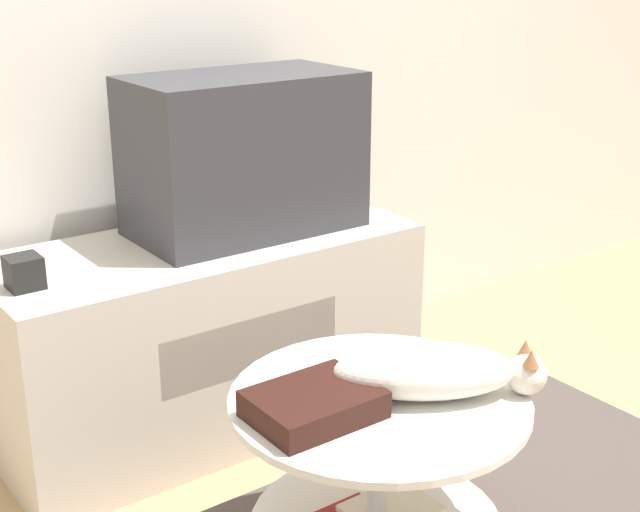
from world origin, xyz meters
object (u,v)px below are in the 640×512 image
(speaker, at_px, (24,272))
(cat, at_px, (431,371))
(dvd_box, at_px, (314,404))
(tv, at_px, (244,154))

(speaker, height_order, cat, speaker)
(dvd_box, bearing_deg, cat, -15.15)
(dvd_box, height_order, cat, cat)
(tv, height_order, cat, tv)
(cat, bearing_deg, dvd_box, -160.93)
(cat, bearing_deg, speaker, 157.93)
(tv, distance_m, dvd_box, 1.02)
(cat, bearing_deg, tv, 116.74)
(speaker, relative_size, dvd_box, 0.33)
(tv, height_order, dvd_box, tv)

